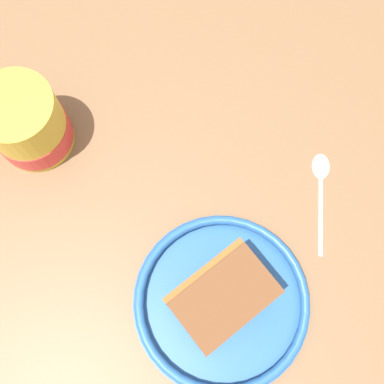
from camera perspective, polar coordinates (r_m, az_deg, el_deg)
The scene contains 5 objects.
ground_plane at distance 52.80cm, azimuth -3.90°, elevation -8.88°, with size 136.27×136.27×3.44cm, color brown.
small_plate at distance 49.81cm, azimuth 3.52°, elevation -12.91°, with size 18.16×18.16×1.85cm.
cake_slice at distance 46.68cm, azimuth 3.54°, elevation -12.44°, with size 9.15×10.67×6.29cm.
tea_mug at distance 53.98cm, azimuth -19.01°, elevation 7.55°, with size 8.47×9.32×8.68cm.
teaspoon at distance 54.49cm, azimuth 15.14°, elevation 1.29°, with size 6.17×10.99×0.80cm.
Camera 1 is at (-6.36, 3.87, 50.56)cm, focal length 44.90 mm.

